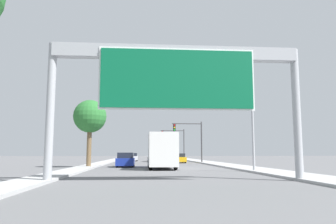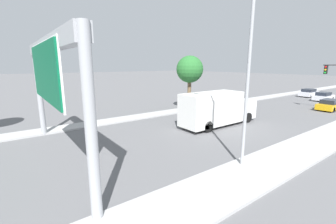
% 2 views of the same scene
% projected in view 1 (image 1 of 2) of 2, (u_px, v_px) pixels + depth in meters
% --- Properties ---
extents(sidewalk_right, '(3.00, 120.00, 0.15)m').
position_uv_depth(sidewalk_right, '(195.00, 160.00, 58.74)').
color(sidewalk_right, '#A9A9A9').
rests_on(sidewalk_right, ground).
extents(median_strip_left, '(2.00, 120.00, 0.15)m').
position_uv_depth(median_strip_left, '(111.00, 161.00, 57.58)').
color(median_strip_left, '#A9A9A9').
rests_on(median_strip_left, ground).
extents(sign_gantry, '(13.32, 0.73, 7.09)m').
position_uv_depth(sign_gantry, '(177.00, 75.00, 17.12)').
color(sign_gantry, '#9EA0A5').
rests_on(sign_gantry, ground).
extents(car_far_left, '(1.85, 4.49, 1.37)m').
position_uv_depth(car_far_left, '(178.00, 158.00, 47.62)').
color(car_far_left, gold).
rests_on(car_far_left, ground).
extents(car_far_center, '(1.77, 4.24, 1.38)m').
position_uv_depth(car_far_center, '(153.00, 158.00, 54.96)').
color(car_far_center, silver).
rests_on(car_far_center, ground).
extents(car_near_center, '(1.84, 4.48, 1.40)m').
position_uv_depth(car_near_center, '(132.00, 157.00, 57.97)').
color(car_near_center, silver).
rests_on(car_near_center, ground).
extents(car_far_right, '(1.80, 4.21, 1.48)m').
position_uv_depth(car_far_right, '(126.00, 160.00, 33.97)').
color(car_far_right, navy).
rests_on(car_far_right, ground).
extents(truck_box_primary, '(2.43, 8.52, 3.18)m').
position_uv_depth(truck_box_primary, '(161.00, 151.00, 30.41)').
color(truck_box_primary, white).
rests_on(truck_box_primary, ground).
extents(traffic_light_near_intersection, '(4.39, 0.32, 5.94)m').
position_uv_depth(traffic_light_near_intersection, '(192.00, 135.00, 47.17)').
color(traffic_light_near_intersection, '#3D3D3F').
rests_on(traffic_light_near_intersection, ground).
extents(traffic_light_mid_block, '(4.93, 0.32, 6.26)m').
position_uv_depth(traffic_light_mid_block, '(176.00, 139.00, 66.97)').
color(traffic_light_mid_block, '#3D3D3F').
rests_on(traffic_light_mid_block, ground).
extents(palm_tree_background, '(3.30, 3.30, 6.76)m').
position_uv_depth(palm_tree_background, '(90.00, 117.00, 32.95)').
color(palm_tree_background, brown).
rests_on(palm_tree_background, ground).
extents(street_lamp_right, '(2.78, 0.28, 9.86)m').
position_uv_depth(street_lamp_right, '(248.00, 98.00, 25.91)').
color(street_lamp_right, '#9EA0A5').
rests_on(street_lamp_right, ground).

